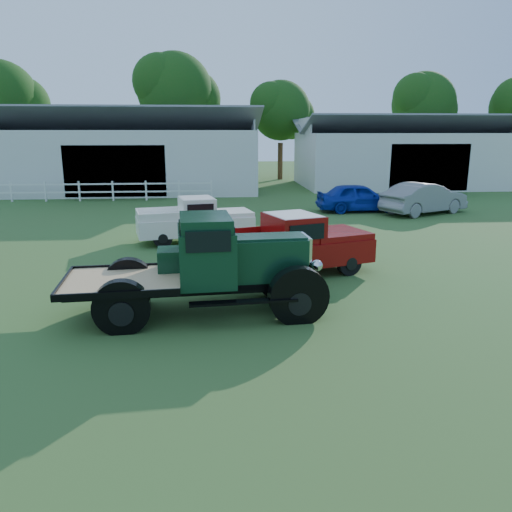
{
  "coord_description": "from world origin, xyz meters",
  "views": [
    {
      "loc": [
        -0.83,
        -11.09,
        4.15
      ],
      "look_at": [
        0.2,
        1.2,
        1.05
      ],
      "focal_mm": 35.0,
      "sensor_mm": 36.0,
      "label": 1
    }
  ],
  "objects_px": {
    "vintage_flatbed": "(201,266)",
    "misc_car_grey": "(424,198)",
    "misc_car_blue": "(359,197)",
    "red_pickup": "(290,244)",
    "white_pickup": "(195,220)"
  },
  "relations": [
    {
      "from": "misc_car_blue",
      "to": "misc_car_grey",
      "type": "relative_size",
      "value": 0.91
    },
    {
      "from": "red_pickup",
      "to": "misc_car_grey",
      "type": "xyz_separation_m",
      "value": [
        8.55,
        10.53,
        -0.12
      ]
    },
    {
      "from": "vintage_flatbed",
      "to": "misc_car_grey",
      "type": "xyz_separation_m",
      "value": [
        11.06,
        13.6,
        -0.36
      ]
    },
    {
      "from": "red_pickup",
      "to": "misc_car_blue",
      "type": "height_order",
      "value": "red_pickup"
    },
    {
      "from": "vintage_flatbed",
      "to": "misc_car_grey",
      "type": "height_order",
      "value": "vintage_flatbed"
    },
    {
      "from": "red_pickup",
      "to": "misc_car_blue",
      "type": "xyz_separation_m",
      "value": [
        5.4,
        11.55,
        -0.17
      ]
    },
    {
      "from": "misc_car_blue",
      "to": "misc_car_grey",
      "type": "distance_m",
      "value": 3.3
    },
    {
      "from": "misc_car_blue",
      "to": "misc_car_grey",
      "type": "height_order",
      "value": "misc_car_grey"
    },
    {
      "from": "red_pickup",
      "to": "misc_car_blue",
      "type": "distance_m",
      "value": 12.75
    },
    {
      "from": "vintage_flatbed",
      "to": "white_pickup",
      "type": "height_order",
      "value": "vintage_flatbed"
    },
    {
      "from": "white_pickup",
      "to": "misc_car_grey",
      "type": "height_order",
      "value": "white_pickup"
    },
    {
      "from": "vintage_flatbed",
      "to": "red_pickup",
      "type": "xyz_separation_m",
      "value": [
        2.52,
        3.07,
        -0.24
      ]
    },
    {
      "from": "vintage_flatbed",
      "to": "misc_car_grey",
      "type": "distance_m",
      "value": 17.53
    },
    {
      "from": "misc_car_blue",
      "to": "white_pickup",
      "type": "bearing_deg",
      "value": 126.31
    },
    {
      "from": "red_pickup",
      "to": "misc_car_grey",
      "type": "height_order",
      "value": "red_pickup"
    }
  ]
}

